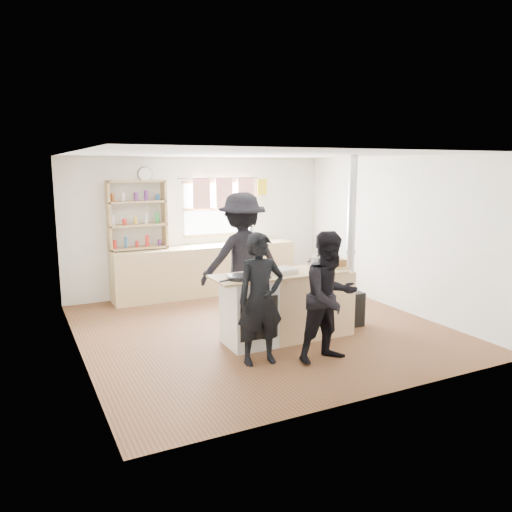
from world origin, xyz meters
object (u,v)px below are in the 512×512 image
Objects in this scene: person_far at (242,258)px; bread_board at (338,264)px; thermos at (251,235)px; skillet_greens at (241,277)px; person_near_left at (261,299)px; cooking_island at (288,305)px; flue_heater at (349,282)px; person_near_right at (330,297)px; roast_tray at (281,271)px; stockpot_counter at (318,263)px; stockpot_stove at (257,266)px.

bread_board is at bearing 135.32° from person_far.
thermos is at bearing 89.64° from bread_board.
person_near_left is at bearing -87.66° from skillet_greens.
cooking_island is at bearing 7.25° from skillet_greens.
person_near_left is at bearing -158.60° from flue_heater.
cooking_island is at bearing 174.75° from bread_board.
thermos reaches higher than cooking_island.
person_far is (-0.30, 1.86, 0.19)m from person_near_right.
cooking_island is at bearing 12.46° from roast_tray.
roast_tray is 0.59m from stockpot_counter.
flue_heater is (1.86, 0.21, -0.31)m from skillet_greens.
person_near_left reaches higher than stockpot_counter.
stockpot_counter is 0.11× the size of flue_heater.
person_far reaches higher than bread_board.
stockpot_counter reaches higher than cooking_island.
cooking_island is 1.24× the size of person_near_left.
thermos is 3.25m from skillet_greens.
flue_heater is at bearing 148.86° from person_far.
person_far reaches higher than person_near_left.
skillet_greens is 0.18× the size of flue_heater.
bread_board is 0.11× the size of flue_heater.
flue_heater is (1.11, 0.11, 0.18)m from cooking_island.
cooking_island is 0.90m from skillet_greens.
stockpot_counter is at bearing 61.75° from person_near_right.
person_far is (-1.36, 0.84, 0.33)m from flue_heater.
skillet_greens is (-0.75, -0.10, 0.49)m from cooking_island.
person_near_left reaches higher than skillet_greens.
bread_board is (1.51, 0.03, 0.02)m from skillet_greens.
stockpot_counter is 0.17× the size of person_near_left.
roast_tray is 0.92m from person_near_right.
person_near_right is (-1.05, -1.02, 0.15)m from flue_heater.
person_near_right is (0.80, -0.82, -0.16)m from skillet_greens.
cooking_island is 1.24× the size of person_near_right.
person_near_right is at bearing -78.46° from roast_tray.
thermos reaches higher than bread_board.
bread_board is (1.13, -0.29, -0.03)m from stockpot_stove.
skillet_greens is at bearing -173.83° from roast_tray.
thermos is 3.71m from person_near_left.
flue_heater is 1.58× the size of person_near_left.
person_far is at bearing 64.55° from skillet_greens.
person_near_left reaches higher than cooking_island.
person_near_left is (-1.19, -0.60, -0.23)m from stockpot_counter.
roast_tray is 0.89m from bread_board.
stockpot_counter is 0.96× the size of bread_board.
person_near_right is at bearing -86.62° from cooking_island.
skillet_greens is at bearing -118.04° from thermos.
person_near_left is 0.81× the size of person_far.
stockpot_stove is 0.11× the size of person_far.
stockpot_counter reaches higher than roast_tray.
bread_board is at bearing -12.64° from stockpot_counter.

